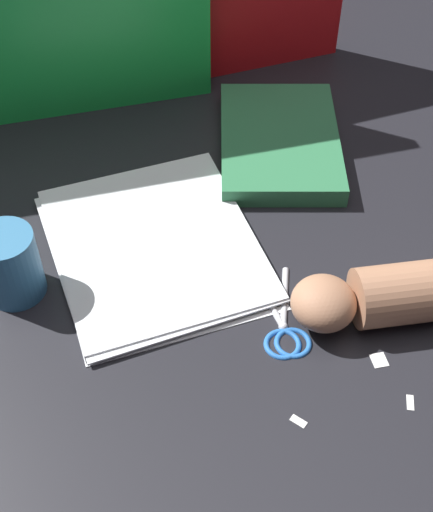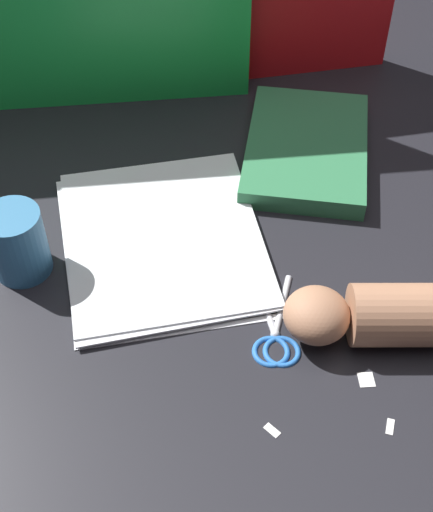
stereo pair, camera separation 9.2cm
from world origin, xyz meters
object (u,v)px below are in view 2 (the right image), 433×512
Objects in this scene: book_closed at (306,148)px; hand_forearm at (425,315)px; paper_stack at (163,240)px; scissors at (276,334)px; mug at (17,243)px.

hand_forearm is (0.03, -0.37, 0.02)m from book_closed.
paper_stack is 0.29m from book_closed.
hand_forearm is (0.18, -0.04, 0.04)m from scissors.
paper_stack is at bearing 119.30° from scissors.
hand_forearm is at bearing -39.12° from paper_stack.
scissors is at bearing -114.33° from book_closed.
paper_stack is 0.22m from scissors.
book_closed is (0.26, 0.14, 0.01)m from paper_stack.
paper_stack is 2.16× the size of scissors.
paper_stack is 0.97× the size of hand_forearm.
scissors is (0.11, -0.19, -0.00)m from paper_stack.
mug is at bearing -179.56° from paper_stack.
paper_stack reaches higher than scissors.
paper_stack is at bearing 140.88° from hand_forearm.
mug reaches higher than scissors.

